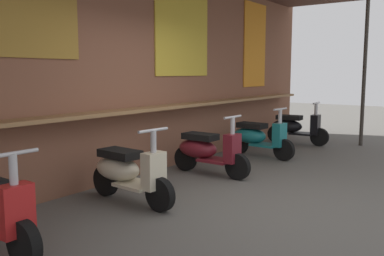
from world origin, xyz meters
TOP-DOWN VIEW (x-y plane):
  - ground_plane at (0.00, 0.00)m, footprint 34.45×34.45m
  - market_stall_facade at (-0.00, 1.86)m, footprint 12.30×2.47m
  - scooter_cream at (-0.88, 1.08)m, footprint 0.49×1.40m
  - scooter_maroon at (0.90, 1.08)m, footprint 0.46×1.40m
  - scooter_teal at (2.65, 1.08)m, footprint 0.50×1.40m
  - scooter_black at (4.48, 1.08)m, footprint 0.50×1.40m

SIDE VIEW (x-z plane):
  - ground_plane at x=0.00m, z-range 0.00..0.00m
  - scooter_cream at x=-0.88m, z-range -0.10..0.87m
  - scooter_maroon at x=0.90m, z-range -0.10..0.87m
  - scooter_teal at x=2.65m, z-range -0.10..0.87m
  - scooter_black at x=4.48m, z-range -0.10..0.87m
  - market_stall_facade at x=0.00m, z-range 0.20..3.63m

